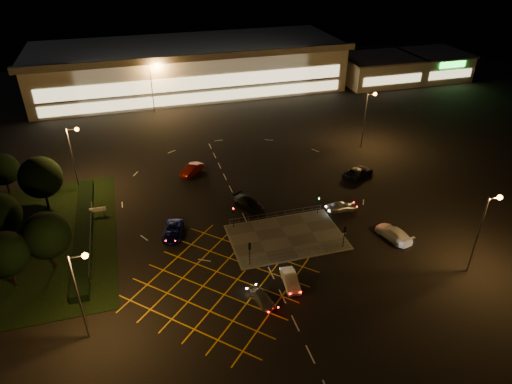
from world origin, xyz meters
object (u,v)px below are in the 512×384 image
object	(u,v)px
signal_nw	(233,213)
car_left_blue	(173,231)
signal_se	(344,232)
car_east_grey	(358,172)
signal_sw	(250,249)
car_circ_red	(192,170)
signal_ne	(319,199)
car_far_dkgrey	(249,204)
car_near_silver	(262,298)
car_right_silver	(341,206)
car_queue_white	(290,280)
car_approach_white	(394,233)

from	to	relation	value
signal_nw	car_left_blue	size ratio (longest dim) A/B	0.62
signal_se	car_east_grey	size ratio (longest dim) A/B	0.55
signal_sw	car_circ_red	bearing A→B (deg)	-83.31
signal_ne	car_far_dkgrey	size ratio (longest dim) A/B	0.60
signal_sw	signal_nw	xyz separation A→B (m)	(0.00, 7.99, 0.00)
car_near_silver	car_far_dkgrey	world-z (taller)	car_far_dkgrey
car_near_silver	car_right_silver	world-z (taller)	car_right_silver
signal_se	car_east_grey	distance (m)	19.22
car_left_blue	car_right_silver	xyz separation A→B (m)	(23.38, -0.65, 0.01)
signal_se	car_queue_white	bearing A→B (deg)	27.83
signal_sw	car_far_dkgrey	bearing A→B (deg)	-104.94
signal_nw	car_circ_red	xyz separation A→B (m)	(-2.87, 16.48, -1.61)
signal_nw	signal_ne	xyz separation A→B (m)	(12.00, 0.00, 0.00)
car_approach_white	car_near_silver	bearing A→B (deg)	4.15
signal_sw	car_far_dkgrey	world-z (taller)	signal_sw
car_queue_white	car_right_silver	size ratio (longest dim) A/B	1.00
signal_nw	signal_sw	bearing A→B (deg)	-90.00
signal_ne	car_circ_red	distance (m)	22.26
car_left_blue	car_right_silver	bearing A→B (deg)	13.53
signal_sw	signal_nw	size ratio (longest dim) A/B	1.00
signal_sw	car_left_blue	xyz separation A→B (m)	(-7.90, 8.46, -1.66)
car_east_grey	car_approach_white	world-z (taller)	car_east_grey
car_east_grey	signal_ne	bearing A→B (deg)	101.63
signal_ne	car_queue_white	size ratio (longest dim) A/B	0.76
car_near_silver	car_approach_white	xyz separation A→B (m)	(19.42, 6.27, 0.16)
car_far_dkgrey	car_approach_white	bearing A→B (deg)	-66.34
car_left_blue	car_right_silver	size ratio (longest dim) A/B	1.21
car_queue_white	car_east_grey	size ratio (longest dim) A/B	0.73
car_circ_red	car_far_dkgrey	bearing A→B (deg)	-18.06
signal_nw	car_far_dkgrey	xyz separation A→B (m)	(3.21, 4.05, -1.60)
signal_ne	car_approach_white	world-z (taller)	signal_ne
car_near_silver	signal_nw	bearing A→B (deg)	71.50
car_circ_red	car_east_grey	xyz separation A→B (m)	(25.19, -8.34, 0.03)
signal_ne	car_left_blue	world-z (taller)	signal_ne
car_far_dkgrey	car_approach_white	distance (m)	19.87
car_left_blue	car_queue_white	bearing A→B (deg)	-33.77
signal_ne	car_far_dkgrey	xyz separation A→B (m)	(-8.79, 4.05, -1.60)
car_right_silver	car_approach_white	world-z (taller)	car_approach_white
signal_sw	signal_se	world-z (taller)	same
car_right_silver	signal_ne	bearing A→B (deg)	89.77
signal_sw	car_right_silver	xyz separation A→B (m)	(15.48, 7.81, -1.66)
car_left_blue	car_right_silver	world-z (taller)	car_right_silver
car_far_dkgrey	car_east_grey	distance (m)	19.55
car_near_silver	car_approach_white	world-z (taller)	car_approach_white
signal_se	car_right_silver	size ratio (longest dim) A/B	0.76
car_left_blue	car_near_silver	bearing A→B (deg)	-47.79
car_right_silver	car_near_silver	bearing A→B (deg)	134.22
signal_ne	car_left_blue	size ratio (longest dim) A/B	0.62
car_near_silver	car_left_blue	bearing A→B (deg)	100.12
signal_ne	car_circ_red	bearing A→B (deg)	132.05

